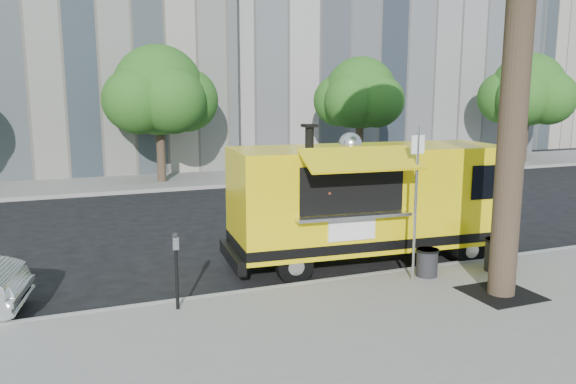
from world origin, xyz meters
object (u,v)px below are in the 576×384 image
(parking_meter, at_px, (176,262))
(trash_bin_left, at_px, (427,262))
(far_tree_d, at_px, (528,90))
(far_tree_b, at_px, (159,90))
(trash_bin_right, at_px, (498,254))
(far_tree_c, at_px, (360,93))
(sign_post, at_px, (416,194))
(food_truck, at_px, (367,199))

(parking_meter, relative_size, trash_bin_left, 2.42)
(far_tree_d, bearing_deg, far_tree_b, 179.70)
(trash_bin_left, height_order, trash_bin_right, trash_bin_right)
(far_tree_c, xyz_separation_m, sign_post, (-6.45, -13.95, -1.87))
(far_tree_b, distance_m, food_truck, 12.99)
(far_tree_c, xyz_separation_m, food_truck, (-6.52, -12.23, -2.27))
(far_tree_c, relative_size, trash_bin_right, 7.87)
(far_tree_b, xyz_separation_m, food_truck, (2.48, -12.53, -2.38))
(far_tree_c, height_order, sign_post, far_tree_c)
(parking_meter, xyz_separation_m, trash_bin_left, (4.95, -0.09, -0.54))
(food_truck, bearing_deg, far_tree_d, 41.40)
(far_tree_c, xyz_separation_m, trash_bin_right, (-4.50, -14.09, -3.22))
(trash_bin_left, xyz_separation_m, trash_bin_right, (1.55, -0.24, 0.06))
(far_tree_b, height_order, trash_bin_right, far_tree_b)
(far_tree_b, bearing_deg, sign_post, -79.85)
(far_tree_d, bearing_deg, trash_bin_right, -135.42)
(food_truck, xyz_separation_m, trash_bin_right, (2.02, -1.86, -0.95))
(far_tree_b, bearing_deg, far_tree_c, -1.91)
(far_tree_d, bearing_deg, parking_meter, -146.40)
(sign_post, relative_size, food_truck, 0.47)
(far_tree_b, xyz_separation_m, trash_bin_right, (4.50, -14.39, -3.33))
(parking_meter, bearing_deg, far_tree_b, 81.90)
(far_tree_c, distance_m, parking_meter, 17.82)
(far_tree_d, height_order, trash_bin_right, far_tree_d)
(sign_post, bearing_deg, trash_bin_right, -4.01)
(sign_post, height_order, trash_bin_right, sign_post)
(far_tree_c, bearing_deg, trash_bin_right, -107.72)
(far_tree_c, xyz_separation_m, trash_bin_left, (-6.05, -13.84, -3.27))
(far_tree_c, relative_size, trash_bin_left, 9.45)
(far_tree_c, bearing_deg, parking_meter, -128.66)
(sign_post, xyz_separation_m, trash_bin_left, (0.40, 0.11, -1.40))
(far_tree_b, distance_m, far_tree_c, 9.01)
(far_tree_d, distance_m, sign_post, 21.79)
(far_tree_b, xyz_separation_m, far_tree_d, (19.00, -0.10, 0.06))
(sign_post, height_order, trash_bin_left, sign_post)
(far_tree_c, bearing_deg, trash_bin_left, -113.61)
(food_truck, height_order, trash_bin_left, food_truck)
(trash_bin_left, bearing_deg, sign_post, -164.96)
(sign_post, bearing_deg, trash_bin_left, 15.04)
(far_tree_b, relative_size, trash_bin_left, 9.98)
(food_truck, bearing_deg, parking_meter, -156.78)
(far_tree_c, distance_m, far_tree_d, 10.00)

